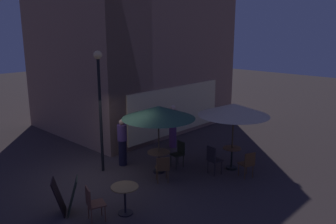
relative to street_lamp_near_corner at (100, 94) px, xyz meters
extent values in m
plane|color=#392F2F|center=(-0.42, -0.58, -2.70)|extent=(60.00, 60.00, 0.00)
cube|color=#9B725D|center=(5.07, 1.97, 1.62)|extent=(8.18, 2.27, 8.64)
cube|color=#9B725D|center=(2.12, 4.14, 1.62)|extent=(2.27, 6.61, 8.64)
cube|color=beige|center=(4.66, 0.80, -1.45)|extent=(5.73, 0.08, 2.10)
cylinder|color=black|center=(0.00, 0.00, -0.75)|extent=(0.10, 0.10, 3.90)
sphere|color=#F7CD85|center=(0.00, 0.00, 1.28)|extent=(0.28, 0.28, 0.28)
cube|color=black|center=(-2.24, -1.74, -2.20)|extent=(0.56, 0.63, 0.97)
cube|color=black|center=(-2.54, -1.54, -2.20)|extent=(0.56, 0.63, 0.97)
cylinder|color=black|center=(3.23, -3.11, -2.68)|extent=(0.40, 0.40, 0.03)
cylinder|color=black|center=(3.23, -3.11, -2.33)|extent=(0.06, 0.06, 0.74)
cylinder|color=brown|center=(3.23, -3.11, -1.95)|extent=(0.64, 0.64, 0.03)
cylinder|color=black|center=(1.26, -1.48, -2.68)|extent=(0.40, 0.40, 0.03)
cylinder|color=black|center=(1.26, -1.48, -2.34)|extent=(0.06, 0.06, 0.71)
cylinder|color=brown|center=(1.26, -1.48, -1.98)|extent=(0.77, 0.77, 0.03)
cylinder|color=black|center=(-1.31, -2.78, -2.68)|extent=(0.40, 0.40, 0.03)
cylinder|color=black|center=(-1.31, -2.78, -2.32)|extent=(0.06, 0.06, 0.75)
cylinder|color=olive|center=(-1.31, -2.78, -1.93)|extent=(0.73, 0.73, 0.03)
cylinder|color=black|center=(3.23, -3.11, -2.67)|extent=(0.36, 0.36, 0.06)
cylinder|color=#45361F|center=(3.23, -3.11, -1.55)|extent=(0.05, 0.05, 2.29)
cone|color=beige|center=(3.23, -3.11, -0.56)|extent=(2.43, 2.43, 0.41)
cylinder|color=black|center=(1.26, -1.48, -2.67)|extent=(0.36, 0.36, 0.06)
cylinder|color=#453623|center=(1.26, -1.48, -1.56)|extent=(0.05, 0.05, 2.28)
cone|color=#2C503A|center=(1.26, -1.48, -0.58)|extent=(2.45, 2.45, 0.42)
cylinder|color=black|center=(2.65, -2.83, -2.46)|extent=(0.03, 0.03, 0.47)
cylinder|color=black|center=(2.58, -3.15, -2.46)|extent=(0.03, 0.03, 0.47)
cylinder|color=black|center=(2.33, -2.77, -2.46)|extent=(0.03, 0.03, 0.47)
cylinder|color=black|center=(2.26, -3.09, -2.46)|extent=(0.03, 0.03, 0.47)
cube|color=black|center=(2.45, -2.96, -2.21)|extent=(0.48, 0.48, 0.04)
cube|color=black|center=(2.27, -2.92, -1.95)|extent=(0.12, 0.41, 0.49)
cylinder|color=brown|center=(2.86, -3.64, -2.48)|extent=(0.03, 0.03, 0.44)
cylinder|color=brown|center=(3.17, -3.75, -2.48)|extent=(0.03, 0.03, 0.44)
cylinder|color=brown|center=(2.75, -3.95, -2.48)|extent=(0.03, 0.03, 0.44)
cylinder|color=brown|center=(3.06, -4.06, -2.48)|extent=(0.03, 0.03, 0.44)
cube|color=brown|center=(2.96, -3.85, -2.25)|extent=(0.53, 0.53, 0.04)
cube|color=brown|center=(2.89, -4.02, -2.02)|extent=(0.40, 0.18, 0.42)
cylinder|color=black|center=(1.84, -1.76, -2.47)|extent=(0.03, 0.03, 0.45)
cylinder|color=black|center=(1.90, -1.44, -2.47)|extent=(0.03, 0.03, 0.45)
cylinder|color=black|center=(2.15, -1.81, -2.47)|extent=(0.03, 0.03, 0.45)
cylinder|color=black|center=(2.21, -1.50, -2.47)|extent=(0.03, 0.03, 0.45)
cube|color=black|center=(2.02, -1.63, -2.23)|extent=(0.46, 0.46, 0.04)
cube|color=black|center=(2.20, -1.66, -2.00)|extent=(0.11, 0.40, 0.44)
cylinder|color=brown|center=(0.77, -1.85, -2.48)|extent=(0.03, 0.03, 0.44)
cylinder|color=brown|center=(1.03, -2.05, -2.48)|extent=(0.03, 0.03, 0.44)
cylinder|color=brown|center=(0.57, -2.12, -2.48)|extent=(0.03, 0.03, 0.44)
cylinder|color=brown|center=(0.83, -2.32, -2.48)|extent=(0.03, 0.03, 0.44)
cube|color=brown|center=(0.80, -2.09, -2.24)|extent=(0.58, 0.58, 0.04)
cube|color=brown|center=(0.69, -2.23, -2.02)|extent=(0.35, 0.28, 0.41)
cylinder|color=brown|center=(-1.81, -2.40, -2.48)|extent=(0.03, 0.03, 0.44)
cylinder|color=brown|center=(-1.93, -2.73, -2.48)|extent=(0.03, 0.03, 0.44)
cylinder|color=brown|center=(-2.13, -2.28, -2.48)|extent=(0.03, 0.03, 0.44)
cylinder|color=brown|center=(-2.26, -2.60, -2.48)|extent=(0.03, 0.03, 0.44)
cube|color=brown|center=(-2.03, -2.50, -2.24)|extent=(0.56, 0.56, 0.04)
cube|color=brown|center=(-2.22, -2.43, -2.00)|extent=(0.19, 0.42, 0.45)
cylinder|color=black|center=(0.82, -0.09, -2.23)|extent=(0.29, 0.29, 0.93)
cylinder|color=#56396D|center=(0.82, -0.09, -1.48)|extent=(0.34, 0.34, 0.58)
sphere|color=tan|center=(0.82, -0.09, -1.10)|extent=(0.20, 0.20, 0.20)
cylinder|color=#572E5F|center=(3.49, -0.06, -2.21)|extent=(0.30, 0.30, 0.97)
cylinder|color=#4B1524|center=(3.49, -0.06, -1.44)|extent=(0.36, 0.36, 0.58)
sphere|color=beige|center=(3.49, -0.06, -1.04)|extent=(0.23, 0.23, 0.23)
camera|label=1|loc=(-6.65, -9.40, 2.13)|focal=37.34mm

